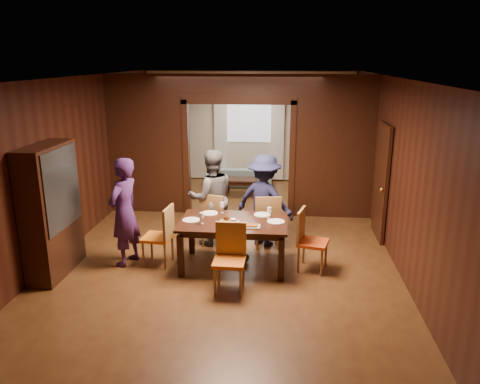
# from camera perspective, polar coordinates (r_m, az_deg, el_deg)

# --- Properties ---
(floor) EXTENTS (9.00, 9.00, 0.00)m
(floor) POSITION_cam_1_polar(r_m,az_deg,el_deg) (8.54, -1.19, -6.00)
(floor) COLOR #4A2915
(floor) RESTS_ON ground
(ceiling) EXTENTS (5.50, 9.00, 0.02)m
(ceiling) POSITION_cam_1_polar(r_m,az_deg,el_deg) (7.92, -1.32, 13.83)
(ceiling) COLOR silver
(ceiling) RESTS_ON room_walls
(room_walls) EXTENTS (5.52, 9.01, 2.90)m
(room_walls) POSITION_cam_1_polar(r_m,az_deg,el_deg) (9.94, 0.00, 6.20)
(room_walls) COLOR black
(room_walls) RESTS_ON floor
(person_purple) EXTENTS (0.59, 0.73, 1.74)m
(person_purple) POSITION_cam_1_polar(r_m,az_deg,el_deg) (7.58, -13.93, -2.40)
(person_purple) COLOR #3B1D56
(person_purple) RESTS_ON floor
(person_grey) EXTENTS (1.00, 0.89, 1.70)m
(person_grey) POSITION_cam_1_polar(r_m,az_deg,el_deg) (8.20, -3.49, -0.68)
(person_grey) COLOR #4C4D53
(person_grey) RESTS_ON floor
(person_navy) EXTENTS (1.20, 0.97, 1.62)m
(person_navy) POSITION_cam_1_polar(r_m,az_deg,el_deg) (8.17, 2.99, -1.03)
(person_navy) COLOR #17193B
(person_navy) RESTS_ON floor
(sofa) EXTENTS (1.70, 0.69, 0.49)m
(sofa) POSITION_cam_1_polar(r_m,az_deg,el_deg) (12.13, -0.09, 1.94)
(sofa) COLOR #7E9CA6
(sofa) RESTS_ON floor
(serving_bowl) EXTENTS (0.35, 0.35, 0.09)m
(serving_bowl) POSITION_cam_1_polar(r_m,az_deg,el_deg) (7.39, -0.19, -2.93)
(serving_bowl) COLOR black
(serving_bowl) RESTS_ON dining_table
(dining_table) EXTENTS (1.67, 1.04, 0.76)m
(dining_table) POSITION_cam_1_polar(r_m,az_deg,el_deg) (7.43, -0.79, -6.32)
(dining_table) COLOR black
(dining_table) RESTS_ON floor
(coffee_table) EXTENTS (0.80, 0.50, 0.40)m
(coffee_table) POSITION_cam_1_polar(r_m,az_deg,el_deg) (11.32, -0.02, 0.66)
(coffee_table) COLOR black
(coffee_table) RESTS_ON floor
(chair_left) EXTENTS (0.48, 0.48, 0.97)m
(chair_left) POSITION_cam_1_polar(r_m,az_deg,el_deg) (7.58, -10.05, -5.24)
(chair_left) COLOR orange
(chair_left) RESTS_ON floor
(chair_right) EXTENTS (0.54, 0.54, 0.97)m
(chair_right) POSITION_cam_1_polar(r_m,az_deg,el_deg) (7.35, 8.90, -5.88)
(chair_right) COLOR #C94312
(chair_right) RESTS_ON floor
(chair_far_l) EXTENTS (0.53, 0.53, 0.97)m
(chair_far_l) POSITION_cam_1_polar(r_m,az_deg,el_deg) (8.25, -2.94, -3.24)
(chair_far_l) COLOR #DE5914
(chair_far_l) RESTS_ON floor
(chair_far_r) EXTENTS (0.49, 0.49, 0.97)m
(chair_far_r) POSITION_cam_1_polar(r_m,az_deg,el_deg) (8.16, 3.31, -3.46)
(chair_far_r) COLOR orange
(chair_far_r) RESTS_ON floor
(chair_near) EXTENTS (0.45, 0.45, 0.97)m
(chair_near) POSITION_cam_1_polar(r_m,az_deg,el_deg) (6.62, -1.32, -8.22)
(chair_near) COLOR #CA6013
(chair_near) RESTS_ON floor
(hutch) EXTENTS (0.40, 1.20, 2.00)m
(hutch) POSITION_cam_1_polar(r_m,az_deg,el_deg) (7.57, -22.03, -2.12)
(hutch) COLOR black
(hutch) RESTS_ON floor
(door_right) EXTENTS (0.06, 0.90, 2.10)m
(door_right) POSITION_cam_1_polar(r_m,az_deg,el_deg) (8.82, 16.87, 1.19)
(door_right) COLOR black
(door_right) RESTS_ON floor
(window_far) EXTENTS (1.20, 0.03, 1.30)m
(window_far) POSITION_cam_1_polar(r_m,az_deg,el_deg) (12.43, 1.12, 9.09)
(window_far) COLOR silver
(window_far) RESTS_ON back_wall
(curtain_left) EXTENTS (0.35, 0.06, 2.40)m
(curtain_left) POSITION_cam_1_polar(r_m,az_deg,el_deg) (12.53, -2.35, 7.06)
(curtain_left) COLOR white
(curtain_left) RESTS_ON back_wall
(curtain_right) EXTENTS (0.35, 0.06, 2.40)m
(curtain_right) POSITION_cam_1_polar(r_m,az_deg,el_deg) (12.42, 4.57, 6.94)
(curtain_right) COLOR white
(curtain_right) RESTS_ON back_wall
(plate_left) EXTENTS (0.27, 0.27, 0.01)m
(plate_left) POSITION_cam_1_polar(r_m,az_deg,el_deg) (7.36, -5.98, -3.41)
(plate_left) COLOR silver
(plate_left) RESTS_ON dining_table
(plate_far_l) EXTENTS (0.27, 0.27, 0.01)m
(plate_far_l) POSITION_cam_1_polar(r_m,az_deg,el_deg) (7.65, -3.72, -2.59)
(plate_far_l) COLOR white
(plate_far_l) RESTS_ON dining_table
(plate_far_r) EXTENTS (0.27, 0.27, 0.01)m
(plate_far_r) POSITION_cam_1_polar(r_m,az_deg,el_deg) (7.57, 2.72, -2.78)
(plate_far_r) COLOR silver
(plate_far_r) RESTS_ON dining_table
(plate_right) EXTENTS (0.27, 0.27, 0.01)m
(plate_right) POSITION_cam_1_polar(r_m,az_deg,el_deg) (7.28, 4.40, -3.60)
(plate_right) COLOR white
(plate_right) RESTS_ON dining_table
(plate_near) EXTENTS (0.27, 0.27, 0.01)m
(plate_near) POSITION_cam_1_polar(r_m,az_deg,el_deg) (7.02, -0.97, -4.29)
(plate_near) COLOR white
(plate_near) RESTS_ON dining_table
(platter_a) EXTENTS (0.30, 0.20, 0.04)m
(platter_a) POSITION_cam_1_polar(r_m,az_deg,el_deg) (7.21, -1.32, -3.64)
(platter_a) COLOR gray
(platter_a) RESTS_ON dining_table
(platter_b) EXTENTS (0.30, 0.20, 0.04)m
(platter_b) POSITION_cam_1_polar(r_m,az_deg,el_deg) (7.04, 1.25, -4.13)
(platter_b) COLOR gray
(platter_b) RESTS_ON dining_table
(wineglass_left) EXTENTS (0.08, 0.08, 0.18)m
(wineglass_left) POSITION_cam_1_polar(r_m,az_deg,el_deg) (7.17, -4.70, -3.21)
(wineglass_left) COLOR silver
(wineglass_left) RESTS_ON dining_table
(wineglass_far) EXTENTS (0.08, 0.08, 0.18)m
(wineglass_far) POSITION_cam_1_polar(r_m,az_deg,el_deg) (7.65, -2.21, -1.91)
(wineglass_far) COLOR silver
(wineglass_far) RESTS_ON dining_table
(wineglass_right) EXTENTS (0.08, 0.08, 0.18)m
(wineglass_right) POSITION_cam_1_polar(r_m,az_deg,el_deg) (7.40, 3.58, -2.55)
(wineglass_right) COLOR white
(wineglass_right) RESTS_ON dining_table
(tumbler) EXTENTS (0.07, 0.07, 0.14)m
(tumbler) POSITION_cam_1_polar(r_m,az_deg,el_deg) (6.99, -0.84, -3.82)
(tumbler) COLOR white
(tumbler) RESTS_ON dining_table
(condiment_jar) EXTENTS (0.08, 0.08, 0.11)m
(condiment_jar) POSITION_cam_1_polar(r_m,az_deg,el_deg) (7.24, -1.67, -3.24)
(condiment_jar) COLOR #512C12
(condiment_jar) RESTS_ON dining_table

